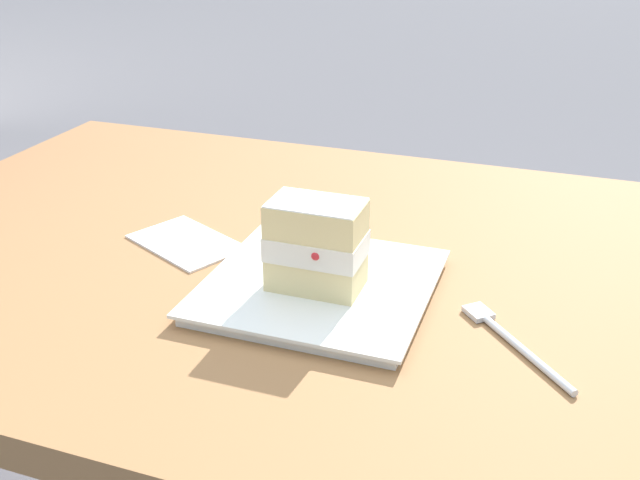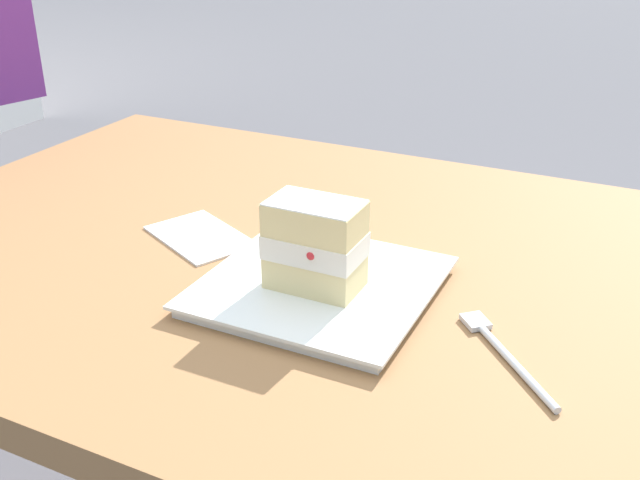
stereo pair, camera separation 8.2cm
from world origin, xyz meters
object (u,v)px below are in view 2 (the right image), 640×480
object	(u,v)px
paper_napkin	(200,236)
dessert_fork	(502,351)
dessert_plate	(320,286)
cake_slice	(315,245)
patio_table	(304,328)

from	to	relation	value
paper_napkin	dessert_fork	bearing A→B (deg)	-12.81
dessert_plate	cake_slice	size ratio (longest dim) A/B	2.41
cake_slice	paper_napkin	bearing A→B (deg)	159.62
cake_slice	patio_table	bearing A→B (deg)	123.44
dessert_plate	dessert_fork	distance (m)	0.22
dessert_plate	cake_slice	bearing A→B (deg)	-88.84
dessert_plate	paper_napkin	world-z (taller)	dessert_plate
cake_slice	paper_napkin	distance (m)	0.23
dessert_plate	paper_napkin	distance (m)	0.22
dessert_plate	dessert_fork	xyz separation A→B (m)	(0.22, -0.03, -0.00)
dessert_fork	paper_napkin	bearing A→B (deg)	167.19
dessert_plate	dessert_fork	size ratio (longest dim) A/B	1.84
patio_table	paper_napkin	world-z (taller)	paper_napkin
cake_slice	paper_napkin	xyz separation A→B (m)	(-0.21, 0.08, -0.07)
patio_table	dessert_fork	world-z (taller)	dessert_fork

